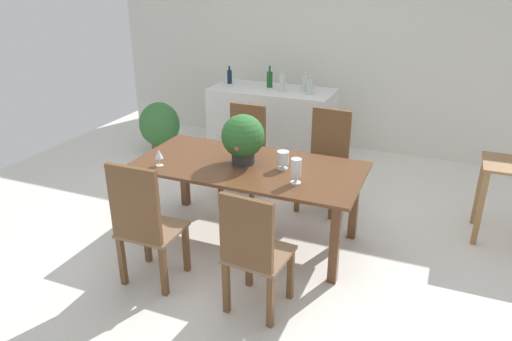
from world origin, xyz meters
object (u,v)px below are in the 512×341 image
at_px(chair_near_right, 253,250).
at_px(wine_bottle_green, 305,83).
at_px(flower_centerpiece, 243,138).
at_px(crystal_vase_center_near, 283,158).
at_px(potted_plant_floor, 160,126).
at_px(chair_far_right, 326,155).
at_px(wine_bottle_clear, 282,83).
at_px(kitchen_counter, 272,126).
at_px(wine_bottle_tall, 230,76).
at_px(chair_near_left, 143,221).
at_px(wine_glass, 159,154).
at_px(chair_far_left, 245,145).
at_px(dining_table, 248,174).
at_px(wine_bottle_amber, 270,79).
at_px(crystal_vase_left, 296,169).
at_px(wine_bottle_dark, 310,86).

height_order(chair_near_right, wine_bottle_green, wine_bottle_green).
distance_m(chair_near_right, flower_centerpiece, 1.18).
distance_m(crystal_vase_center_near, potted_plant_floor, 2.88).
xyz_separation_m(chair_far_right, chair_near_right, (-0.02, -1.93, -0.01)).
xyz_separation_m(wine_bottle_green, wine_bottle_clear, (-0.24, -0.13, 0.01)).
bearing_deg(kitchen_counter, wine_bottle_tall, 172.53).
height_order(chair_near_left, wine_glass, chair_near_left).
height_order(chair_far_left, flower_centerpiece, flower_centerpiece).
bearing_deg(wine_glass, wine_bottle_green, 74.69).
height_order(dining_table, potted_plant_floor, dining_table).
bearing_deg(crystal_vase_center_near, potted_plant_floor, 145.22).
bearing_deg(chair_far_right, wine_bottle_clear, 137.46).
xyz_separation_m(chair_far_right, wine_bottle_amber, (-1.02, 1.00, 0.50)).
bearing_deg(wine_glass, chair_far_right, 47.57).
relative_size(chair_far_left, crystal_vase_left, 4.58).
height_order(chair_near_right, wine_bottle_dark, wine_bottle_dark).
bearing_deg(crystal_vase_left, chair_near_left, -141.87).
bearing_deg(wine_bottle_amber, chair_far_left, -84.08).
bearing_deg(chair_far_left, potted_plant_floor, 155.71).
xyz_separation_m(wine_bottle_clear, wine_bottle_dark, (0.35, -0.02, -0.01)).
relative_size(chair_near_right, wine_bottle_clear, 3.76).
bearing_deg(potted_plant_floor, dining_table, -39.17).
xyz_separation_m(chair_near_left, crystal_vase_left, (0.95, 0.75, 0.29)).
bearing_deg(wine_bottle_green, potted_plant_floor, -171.12).
distance_m(dining_table, wine_bottle_tall, 2.30).
bearing_deg(flower_centerpiece, crystal_vase_center_near, 0.93).
relative_size(crystal_vase_center_near, wine_bottle_clear, 0.62).
height_order(chair_far_right, chair_near_right, chair_far_right).
xyz_separation_m(chair_near_right, potted_plant_floor, (-2.47, 2.60, -0.17)).
bearing_deg(wine_glass, chair_near_left, -68.05).
xyz_separation_m(chair_far_right, wine_bottle_clear, (-0.80, 0.85, 0.51)).
bearing_deg(flower_centerpiece, wine_bottle_dark, 87.71).
distance_m(wine_bottle_green, wine_bottle_dark, 0.18).
bearing_deg(wine_bottle_dark, potted_plant_floor, -175.72).
distance_m(wine_bottle_amber, wine_bottle_green, 0.47).
bearing_deg(chair_near_left, kitchen_counter, -90.04).
bearing_deg(dining_table, crystal_vase_left, -22.92).
distance_m(flower_centerpiece, crystal_vase_left, 0.62).
relative_size(crystal_vase_center_near, wine_bottle_dark, 0.64).
bearing_deg(wine_bottle_dark, wine_bottle_green, 125.25).
bearing_deg(crystal_vase_left, wine_glass, -175.37).
distance_m(chair_near_right, potted_plant_floor, 3.59).
relative_size(wine_glass, wine_bottle_green, 0.60).
relative_size(dining_table, kitchen_counter, 1.32).
xyz_separation_m(kitchen_counter, wine_bottle_amber, (-0.07, 0.08, 0.58)).
distance_m(wine_bottle_clear, wine_bottle_dark, 0.35).
relative_size(crystal_vase_center_near, kitchen_counter, 0.11).
relative_size(dining_table, wine_glass, 13.37).
xyz_separation_m(chair_near_left, wine_bottle_tall, (-0.66, 2.94, 0.47)).
relative_size(chair_near_right, kitchen_counter, 0.64).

